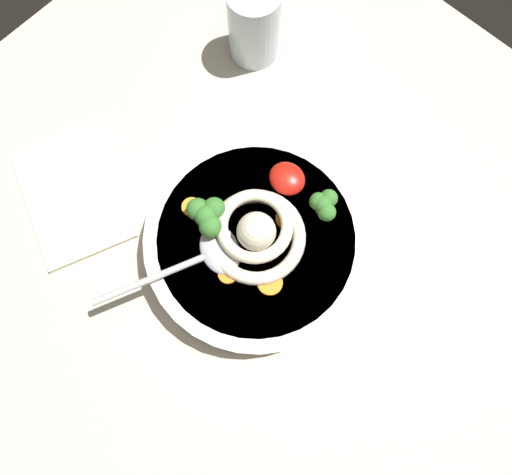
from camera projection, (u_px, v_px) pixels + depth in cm
name	position (u px, v px, depth cm)	size (l,w,h in cm)	color
table_slab	(250.00, 287.00, 58.74)	(100.26, 100.26, 3.70)	#BCB29E
soup_bowl	(256.00, 243.00, 55.82)	(26.22, 26.22, 4.79)	silver
noodle_pile	(256.00, 233.00, 52.11)	(12.47, 12.23, 5.01)	beige
soup_spoon	(207.00, 256.00, 52.19)	(10.05, 17.11, 1.60)	#B7B7BC
chili_sauce_dollop	(287.00, 179.00, 54.45)	(4.44, 3.99, 2.00)	#B2190F
broccoli_floret_near_spoon	(323.00, 204.00, 52.52)	(4.11, 3.54, 3.25)	#7A9E60
broccoli_floret_beside_chili	(207.00, 215.00, 51.64)	(5.09, 4.38, 4.02)	#7A9E60
carrot_slice_right	(270.00, 283.00, 51.85)	(2.86, 2.86, 0.66)	orange
carrot_slice_rear	(287.00, 218.00, 53.83)	(2.66, 2.66, 0.71)	orange
carrot_slice_left	(228.00, 274.00, 52.05)	(2.24, 2.24, 0.78)	orange
carrot_slice_extra_b	(192.00, 207.00, 54.32)	(2.31, 2.31, 0.46)	orange
drinking_glass	(254.00, 24.00, 60.88)	(6.98, 6.98, 10.39)	silver
folded_napkin	(73.00, 196.00, 59.62)	(17.02, 11.49, 0.80)	beige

